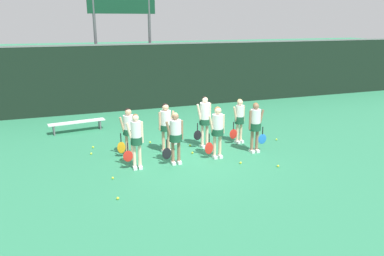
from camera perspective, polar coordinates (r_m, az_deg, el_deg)
The scene contains 23 objects.
ground_plane at distance 12.48m, azimuth -0.04°, elevation -4.08°, with size 140.00×140.00×0.00m, color #2D7F56.
fence_windscreen at distance 18.72m, azimuth -7.49°, elevation 7.76°, with size 60.00×0.08×3.26m.
scoreboard at distance 19.37m, azimuth -10.60°, elevation 16.56°, with size 3.29×0.15×5.89m.
bench_courtside at distance 15.61m, azimuth -17.13°, elevation 0.76°, with size 2.22×0.65×0.42m.
player_0 at distance 11.14m, azimuth -8.53°, elevation -1.41°, with size 0.63×0.34×1.69m.
player_1 at distance 11.42m, azimuth -2.55°, elevation -0.94°, with size 0.68×0.40×1.63m.
player_2 at distance 11.93m, azimuth 3.88°, elevation 0.04°, with size 0.67×0.40×1.70m.
player_3 at distance 12.61m, azimuth 9.64°, elevation 0.72°, with size 0.69×0.39×1.71m.
player_4 at distance 12.29m, azimuth -9.63°, elevation 0.01°, with size 0.66×0.40×1.60m.
player_5 at distance 12.46m, azimuth -4.00°, elevation 0.70°, with size 0.70×0.41×1.68m.
player_6 at distance 12.92m, azimuth 1.94°, elevation 1.63°, with size 0.66×0.39×1.81m.
player_7 at distance 13.53m, azimuth 7.23°, elevation 1.59°, with size 0.62×0.34×1.62m.
tennis_ball_0 at distance 12.55m, azimuth 0.06°, elevation -3.80°, with size 0.07×0.07×0.07m, color #CCE033.
tennis_ball_1 at distance 10.84m, azimuth -11.98°, elevation -7.46°, with size 0.07×0.07×0.07m, color #CCE033.
tennis_ball_2 at distance 14.28m, azimuth 12.75°, elevation -1.72°, with size 0.07×0.07×0.07m, color #CCE033.
tennis_ball_3 at distance 13.54m, azimuth -14.84°, elevation -2.84°, with size 0.07×0.07×0.07m, color #CCE033.
tennis_ball_4 at distance 13.70m, azimuth -6.41°, elevation -2.17°, with size 0.07×0.07×0.07m, color #CCE033.
tennis_ball_5 at distance 9.65m, azimuth -11.24°, elevation -10.46°, with size 0.07×0.07×0.07m, color #CCE033.
tennis_ball_6 at distance 11.79m, azimuth 7.42°, elevation -5.28°, with size 0.07×0.07×0.07m, color #CCE033.
tennis_ball_7 at distance 15.30m, azimuth 9.12°, elevation -0.33°, with size 0.07×0.07×0.07m, color #CCE033.
tennis_ball_8 at distance 11.73m, azimuth 12.98°, elevation -5.66°, with size 0.07×0.07×0.07m, color #CCE033.
tennis_ball_9 at distance 13.28m, azimuth -0.31°, elevation -2.67°, with size 0.07×0.07×0.07m, color #CCE033.
tennis_ball_10 at distance 12.92m, azimuth -15.11°, elevation -3.78°, with size 0.07×0.07×0.07m, color #CCE033.
Camera 1 is at (-3.98, -11.02, 4.29)m, focal length 35.00 mm.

